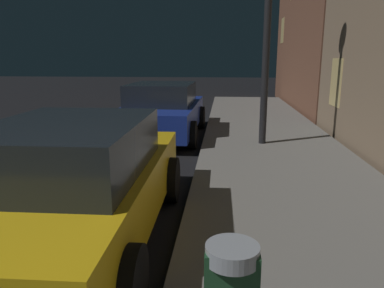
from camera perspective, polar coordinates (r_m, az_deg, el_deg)
name	(u,v)px	position (r m, az deg, el deg)	size (l,w,h in m)	color
car_yellow_cab	(75,184)	(4.30, -17.79, -5.89)	(2.05, 4.18, 1.43)	gold
car_blue	(162,111)	(9.82, -4.63, 5.23)	(2.12, 4.20, 1.43)	navy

